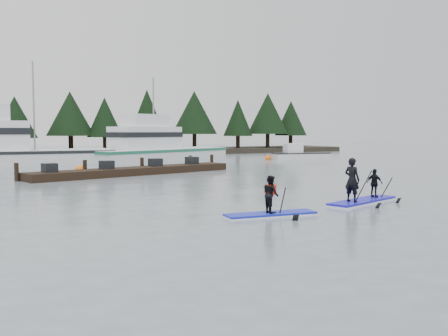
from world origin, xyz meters
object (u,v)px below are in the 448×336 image
floating_dock (136,171)px  paddleboard_solo (271,203)px  fishing_boat_large (0,157)px  paddleboard_duo (361,189)px  fishing_boat_medium (156,154)px

floating_dock → paddleboard_solo: size_ratio=4.44×
fishing_boat_large → paddleboard_solo: (5.64, -30.00, -0.26)m
floating_dock → paddleboard_duo: (3.53, -15.93, 0.30)m
paddleboard_duo → floating_dock: bearing=85.8°
floating_dock → paddleboard_solo: bearing=-107.6°
floating_dock → paddleboard_solo: (-1.07, -16.68, 0.21)m
fishing_boat_large → paddleboard_duo: bearing=-66.1°
fishing_boat_large → fishing_boat_medium: (12.97, -0.47, -0.10)m
floating_dock → paddleboard_duo: 16.32m
paddleboard_duo → fishing_boat_medium: bearing=67.9°
fishing_boat_medium → floating_dock: (-6.26, -12.86, -0.36)m
fishing_boat_medium → paddleboard_duo: bearing=-116.3°
fishing_boat_medium → paddleboard_solo: bearing=-124.8°
fishing_boat_medium → paddleboard_solo: size_ratio=4.68×
fishing_boat_large → paddleboard_duo: (10.24, -29.26, -0.17)m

